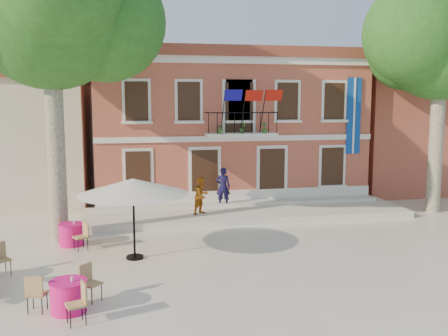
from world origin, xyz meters
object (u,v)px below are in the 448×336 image
plane_tree_west (50,10)px  cafe_table_1 (68,295)px  patio_umbrella (133,187)px  pedestrian_orange (202,196)px  plane_tree_east (442,42)px  pedestrian_navy (223,187)px  cafe_table_3 (72,233)px

plane_tree_west → cafe_table_1: (1.01, -6.47, -7.66)m
patio_umbrella → pedestrian_orange: 5.57m
plane_tree_east → cafe_table_1: (-15.06, -8.22, -7.14)m
patio_umbrella → cafe_table_1: (-1.61, -3.86, -1.90)m
plane_tree_west → pedestrian_navy: (6.64, 3.30, -6.91)m
plane_tree_west → pedestrian_orange: plane_tree_west is taller
cafe_table_3 → pedestrian_orange: bearing=28.4°
pedestrian_navy → cafe_table_1: (-5.63, -9.77, -0.76)m
plane_tree_east → patio_umbrella: bearing=-162.0°
cafe_table_1 → plane_tree_west: bearing=98.9°
plane_tree_west → cafe_table_1: bearing=-81.1°
plane_tree_west → pedestrian_orange: 9.12m
patio_umbrella → cafe_table_1: size_ratio=1.90×
plane_tree_west → patio_umbrella: (2.62, -2.62, -5.76)m
plane_tree_east → pedestrian_navy: (-9.43, 1.55, -6.39)m
pedestrian_navy → pedestrian_orange: bearing=66.3°
plane_tree_west → cafe_table_3: bearing=-55.3°
patio_umbrella → cafe_table_3: 3.45m
pedestrian_navy → plane_tree_east: bearing=-171.0°
patio_umbrella → pedestrian_navy: 7.24m
pedestrian_orange → plane_tree_east: bearing=-41.3°
plane_tree_east → cafe_table_1: 18.59m
patio_umbrella → cafe_table_1: bearing=-112.7°
plane_tree_west → patio_umbrella: size_ratio=3.14×
cafe_table_1 → patio_umbrella: bearing=67.3°
plane_tree_west → cafe_table_1: size_ratio=5.96×
plane_tree_east → patio_umbrella: (-13.45, -4.37, -5.24)m
patio_umbrella → plane_tree_east: bearing=18.0°
plane_tree_east → pedestrian_orange: size_ratio=6.58×
cafe_table_1 → pedestrian_orange: bearing=62.2°
pedestrian_orange → cafe_table_3: bearing=168.5°
plane_tree_east → patio_umbrella: 15.08m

